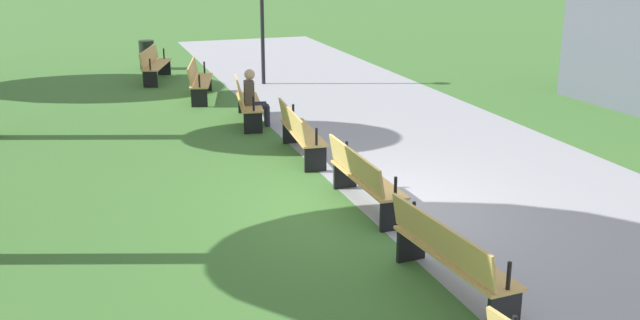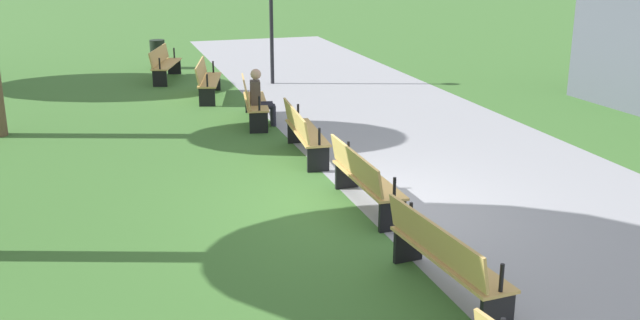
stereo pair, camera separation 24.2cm
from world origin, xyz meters
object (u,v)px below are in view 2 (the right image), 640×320
at_px(bench_0, 164,63).
at_px(person_seated, 260,96).
at_px(bench_5, 444,255).
at_px(trash_bin, 158,54).
at_px(bench_1, 207,79).
at_px(bench_3, 303,131).
at_px(bench_2, 252,100).
at_px(bench_4, 364,177).

xyz_separation_m(bench_0, person_seated, (5.71, 1.40, 0.16)).
xyz_separation_m(bench_5, trash_bin, (-15.73, -1.62, -0.06)).
distance_m(bench_1, bench_5, 11.06).
relative_size(bench_0, bench_3, 1.01).
distance_m(bench_3, bench_5, 5.55).
distance_m(bench_0, person_seated, 5.88).
xyz_separation_m(bench_0, bench_1, (2.67, 0.76, 0.00)).
bearing_deg(bench_1, bench_0, -150.52).
xyz_separation_m(bench_0, bench_3, (8.15, 1.63, 0.00)).
distance_m(bench_2, bench_4, 5.55).
distance_m(bench_4, trash_bin, 13.07).
bearing_deg(person_seated, bench_3, 14.53).
relative_size(bench_3, bench_5, 1.00).
xyz_separation_m(bench_2, bench_3, (2.76, 0.33, 0.00)).
relative_size(bench_2, bench_5, 1.01).
distance_m(bench_2, bench_5, 8.31).
distance_m(bench_5, person_seated, 7.99).
xyz_separation_m(bench_0, bench_2, (5.39, 1.30, 0.00)).
relative_size(bench_4, trash_bin, 2.32).
bearing_deg(bench_2, trash_bin, -161.04).
relative_size(bench_3, trash_bin, 2.35).
bearing_deg(bench_3, bench_5, 4.55).
xyz_separation_m(bench_2, trash_bin, (-7.43, -1.29, -0.06)).
xyz_separation_m(bench_2, person_seated, (0.32, 0.10, 0.16)).
distance_m(bench_5, trash_bin, 15.81).
xyz_separation_m(bench_1, bench_4, (8.25, 0.98, 0.00)).
height_order(bench_4, trash_bin, bench_4).
relative_size(bench_4, person_seated, 1.63).
xyz_separation_m(bench_1, bench_2, (2.72, 0.54, 0.00)).
height_order(bench_1, trash_bin, bench_1).
relative_size(bench_3, person_seated, 1.66).
bearing_deg(bench_5, bench_4, 173.19).
height_order(bench_0, bench_3, same).
bearing_deg(bench_4, bench_2, -175.47).
distance_m(bench_0, bench_3, 8.31).
xyz_separation_m(bench_3, trash_bin, (-10.18, -1.62, -0.06)).
height_order(bench_4, person_seated, person_seated).
bearing_deg(bench_4, bench_5, -2.26).
bearing_deg(trash_bin, bench_5, 5.88).
distance_m(bench_3, person_seated, 2.46).
distance_m(bench_0, bench_1, 2.77).
height_order(bench_0, bench_2, same).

